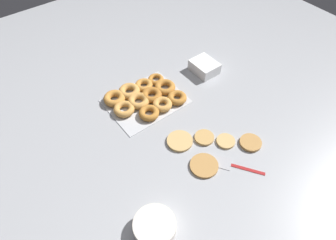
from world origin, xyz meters
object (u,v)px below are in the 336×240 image
batter_bowl (155,227)px  container_stack (204,67)px  pancake_2 (251,143)px  pancake_3 (180,141)px  pancake_4 (226,141)px  donut_tray (145,97)px  pancake_0 (204,138)px  spatula (224,163)px  pancake_1 (204,166)px

batter_bowl → container_stack: container_stack is taller
pancake_2 → batter_bowl: bearing=5.6°
batter_bowl → pancake_3: bearing=-141.4°
pancake_3 → pancake_4: 0.20m
donut_tray → batter_bowl: size_ratio=2.42×
pancake_0 → pancake_4: 0.10m
donut_tray → batter_bowl: bearing=58.6°
donut_tray → container_stack: 0.39m
spatula → donut_tray: bearing=-28.2°
pancake_1 → donut_tray: 0.47m
pancake_4 → donut_tray: donut_tray is taller
spatula → pancake_2: bearing=-123.3°
pancake_2 → pancake_0: bearing=-45.6°
pancake_0 → donut_tray: (0.07, -0.36, 0.01)m
pancake_2 → pancake_3: bearing=-39.2°
pancake_3 → spatula: size_ratio=0.50×
container_stack → pancake_2: bearing=71.3°
pancake_1 → container_stack: size_ratio=0.84×
batter_bowl → container_stack: bearing=-142.9°
pancake_3 → container_stack: size_ratio=0.82×
pancake_2 → pancake_4: bearing=-42.3°
pancake_4 → donut_tray: 0.45m
pancake_4 → pancake_1: bearing=12.6°
pancake_2 → container_stack: container_stack is taller
pancake_1 → spatula: (-0.08, 0.04, -0.00)m
pancake_2 → pancake_3: size_ratio=0.84×
pancake_3 → batter_bowl: (0.32, 0.25, 0.02)m
pancake_1 → spatula: bearing=152.9°
pancake_2 → pancake_4: (0.08, -0.07, -0.00)m
pancake_1 → pancake_2: pancake_2 is taller
pancake_4 → batter_bowl: batter_bowl is taller
pancake_3 → spatula: pancake_3 is taller
donut_tray → spatula: bearing=96.0°
pancake_3 → pancake_2: bearing=140.8°
pancake_0 → pancake_3: (0.10, -0.05, 0.00)m
pancake_0 → pancake_4: (-0.06, 0.07, -0.00)m
container_stack → batter_bowl: bearing=37.1°
donut_tray → pancake_3: bearing=85.3°
pancake_4 → spatula: (0.08, 0.08, -0.00)m
pancake_1 → spatula: pancake_1 is taller
pancake_0 → container_stack: (-0.31, -0.35, 0.02)m
donut_tray → spatula: (-0.05, 0.51, -0.02)m
pancake_0 → batter_bowl: (0.42, 0.20, 0.02)m
pancake_4 → pancake_2: bearing=137.7°
pancake_1 → donut_tray: size_ratio=0.32×
pancake_0 → pancake_1: size_ratio=0.73×
spatula → batter_bowl: bearing=63.3°
pancake_2 → batter_bowl: size_ratio=0.63×
pancake_0 → pancake_2: (-0.14, 0.15, 0.00)m
pancake_0 → pancake_1: 0.15m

